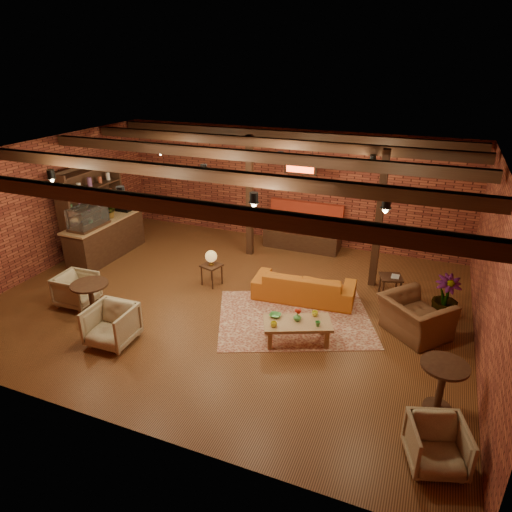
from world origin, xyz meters
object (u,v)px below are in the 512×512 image
at_px(armchair_right, 416,311).
at_px(side_table_book, 391,278).
at_px(coffee_table, 297,324).
at_px(armchair_far, 438,444).
at_px(armchair_b, 111,323).
at_px(round_table_left, 91,295).
at_px(round_table_right, 442,380).
at_px(plant_tall, 454,255).
at_px(sofa, 304,286).
at_px(side_table_lamp, 211,259).
at_px(armchair_a, 76,288).

distance_m(armchair_right, side_table_book, 1.49).
distance_m(coffee_table, side_table_book, 2.83).
bearing_deg(armchair_far, armchair_b, 154.90).
xyz_separation_m(coffee_table, side_table_book, (1.42, 2.45, 0.09)).
distance_m(round_table_left, round_table_right, 6.73).
xyz_separation_m(round_table_right, armchair_far, (0.00, -1.14, -0.18)).
bearing_deg(plant_tall, side_table_book, 157.10).
relative_size(round_table_left, armchair_b, 0.93).
bearing_deg(armchair_b, plant_tall, 27.80).
distance_m(sofa, armchair_right, 2.46).
relative_size(side_table_lamp, round_table_left, 1.12).
xyz_separation_m(armchair_right, armchair_far, (0.52, -3.14, -0.15)).
distance_m(sofa, coffee_table, 1.69).
xyz_separation_m(armchair_a, armchair_far, (7.42, -1.64, -0.02)).
distance_m(round_table_right, plant_tall, 3.00).
relative_size(side_table_book, armchair_far, 0.79).
height_order(round_table_left, round_table_right, round_table_right).
distance_m(round_table_left, plant_tall, 7.31).
bearing_deg(plant_tall, armchair_right, -120.70).
bearing_deg(round_table_right, armchair_far, -90.00).
distance_m(armchair_b, armchair_right, 5.78).
height_order(coffee_table, round_table_right, round_table_right).
height_order(coffee_table, armchair_a, armchair_a).
height_order(side_table_lamp, armchair_b, side_table_lamp).
bearing_deg(armchair_right, side_table_lamp, 36.44).
distance_m(coffee_table, armchair_a, 4.87).
bearing_deg(armchair_right, armchair_b, 66.26).
distance_m(side_table_lamp, plant_tall, 5.20).
xyz_separation_m(sofa, side_table_lamp, (-2.21, -0.16, 0.34)).
height_order(coffee_table, armchair_b, armchair_b).
height_order(side_table_lamp, round_table_left, side_table_lamp).
height_order(sofa, round_table_left, round_table_left).
bearing_deg(sofa, armchair_far, 123.03).
bearing_deg(plant_tall, round_table_right, -90.00).
relative_size(armchair_a, armchair_right, 0.66).
bearing_deg(sofa, plant_tall, -179.02).
bearing_deg(armchair_far, sofa, 110.13).
relative_size(round_table_right, armchair_far, 1.12).
bearing_deg(armchair_right, sofa, 28.16).
bearing_deg(round_table_left, armchair_b, -31.72).
height_order(sofa, armchair_b, armchair_b).
distance_m(armchair_a, armchair_far, 7.60).
distance_m(sofa, side_table_book, 1.94).
bearing_deg(armchair_a, plant_tall, -74.93).
bearing_deg(plant_tall, sofa, -173.96).
xyz_separation_m(round_table_left, side_table_book, (5.59, 3.19, -0.05)).
bearing_deg(sofa, armchair_b, 41.15).
bearing_deg(armchair_a, armchair_far, -105.16).
height_order(armchair_b, round_table_right, armchair_b).
distance_m(armchair_b, side_table_book, 5.97).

